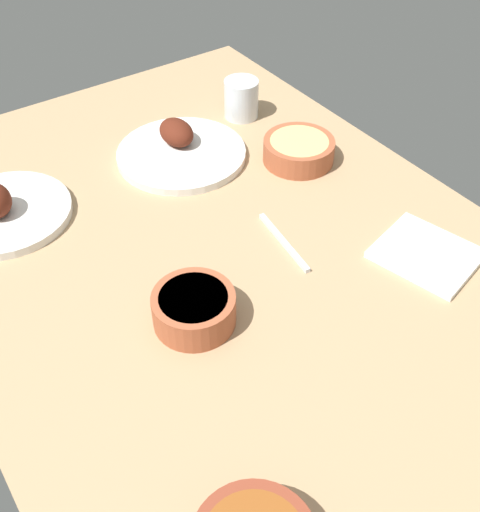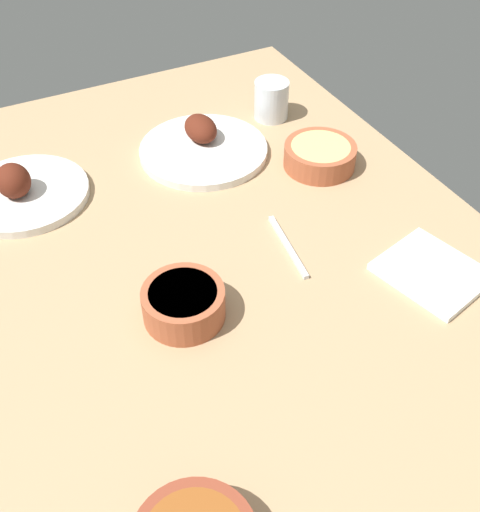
# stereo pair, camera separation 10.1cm
# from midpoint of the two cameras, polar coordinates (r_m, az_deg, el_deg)

# --- Properties ---
(dining_table) EXTENTS (1.40, 0.90, 0.04)m
(dining_table) POSITION_cam_midpoint_polar(r_m,az_deg,el_deg) (1.04, -2.78, -1.73)
(dining_table) COLOR tan
(dining_table) RESTS_ON ground
(plate_far_side) EXTENTS (0.24, 0.24, 0.08)m
(plate_far_side) POSITION_cam_midpoint_polar(r_m,az_deg,el_deg) (1.21, -23.32, 3.77)
(plate_far_side) COLOR silver
(plate_far_side) RESTS_ON dining_table
(plate_near_viewer) EXTENTS (0.26, 0.26, 0.06)m
(plate_near_viewer) POSITION_cam_midpoint_polar(r_m,az_deg,el_deg) (1.28, -7.79, 9.57)
(plate_near_viewer) COLOR silver
(plate_near_viewer) RESTS_ON dining_table
(bowl_sauce) EXTENTS (0.13, 0.13, 0.05)m
(bowl_sauce) POSITION_cam_midpoint_polar(r_m,az_deg,el_deg) (0.93, -7.39, -4.92)
(bowl_sauce) COLOR #A35133
(bowl_sauce) RESTS_ON dining_table
(bowl_pasta) EXTENTS (0.14, 0.14, 0.05)m
(bowl_pasta) POSITION_cam_midpoint_polar(r_m,az_deg,el_deg) (1.25, 3.09, 9.65)
(bowl_pasta) COLOR #A35133
(bowl_pasta) RESTS_ON dining_table
(water_tumbler) EXTENTS (0.07, 0.07, 0.08)m
(water_tumbler) POSITION_cam_midpoint_polar(r_m,az_deg,el_deg) (1.39, -2.03, 14.18)
(water_tumbler) COLOR silver
(water_tumbler) RESTS_ON dining_table
(folded_napkin) EXTENTS (0.19, 0.17, 0.01)m
(folded_napkin) POSITION_cam_midpoint_polar(r_m,az_deg,el_deg) (1.07, 14.21, 0.04)
(folded_napkin) COLOR white
(folded_napkin) RESTS_ON dining_table
(spoon_loose) EXTENTS (0.16, 0.03, 0.01)m
(spoon_loose) POSITION_cam_midpoint_polar(r_m,az_deg,el_deg) (1.06, 1.36, 1.14)
(spoon_loose) COLOR silver
(spoon_loose) RESTS_ON dining_table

